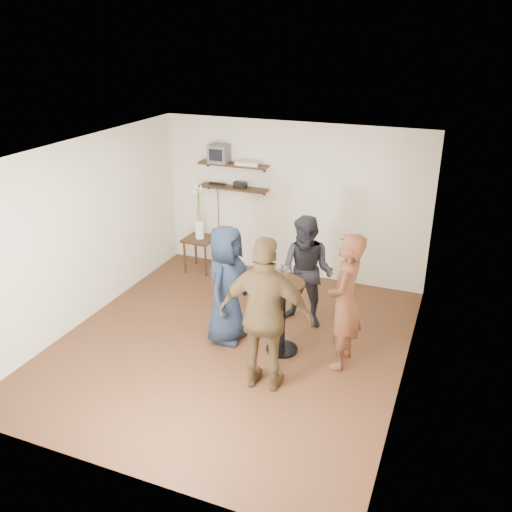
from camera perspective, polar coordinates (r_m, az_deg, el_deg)
The scene contains 18 objects.
room at distance 6.83m, azimuth -2.83°, elevation 0.08°, with size 4.58×5.08×2.68m.
shelf_upper at distance 9.11m, azimuth -2.43°, elevation 9.59°, with size 1.20×0.25×0.04m, color black.
shelf_lower at distance 9.21m, azimuth -2.39°, elevation 7.17°, with size 1.20×0.25×0.04m, color black.
crt_monitor at distance 9.18m, azimuth -3.86°, elevation 10.73°, with size 0.32×0.30×0.30m, color #59595B.
dvd_deck at distance 8.99m, azimuth -0.77°, elevation 9.74°, with size 0.40×0.24×0.06m, color silver.
radio at distance 9.15m, azimuth -1.68°, elevation 7.50°, with size 0.22×0.10×0.10m, color black.
power_strip at distance 9.38m, azimuth -4.11°, elevation 7.63°, with size 0.30×0.05×0.03m, color black.
side_table at distance 9.42m, azimuth -5.91°, elevation 1.34°, with size 0.52×0.52×0.60m.
vase_lilies at distance 9.27m, azimuth -6.03°, elevation 3.78°, with size 0.20×0.21×1.03m.
drinks_table at distance 6.97m, azimuth 2.83°, elevation -5.44°, with size 0.54×0.54×1.00m.
wine_glass_fl at distance 6.74m, azimuth 2.35°, elevation -1.84°, with size 0.06×0.06×0.19m.
wine_glass_fr at distance 6.69m, azimuth 3.36°, elevation -2.01°, with size 0.07×0.07×0.20m.
wine_glass_bl at distance 6.82m, azimuth 2.90°, elevation -1.48°, with size 0.07×0.07×0.20m.
wine_glass_br at distance 6.75m, azimuth 3.14°, elevation -1.72°, with size 0.07×0.07×0.20m.
person_plaid at distance 6.67m, azimuth 9.31°, elevation -4.77°, with size 0.64×0.42×1.76m, color maroon.
person_dark at distance 7.55m, azimuth 5.38°, elevation -1.75°, with size 0.79×0.61×1.62m, color black.
person_navy at distance 7.16m, azimuth -3.12°, elevation -3.03°, with size 0.80×0.52×1.64m, color #151F30.
person_brown at distance 6.15m, azimuth 1.05°, elevation -6.30°, with size 1.11×0.46×1.89m, color #4C3920.
Camera 1 is at (2.65, -5.71, 3.94)m, focal length 38.00 mm.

